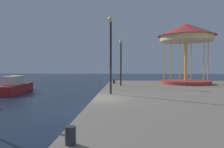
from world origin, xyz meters
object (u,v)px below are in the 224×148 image
object	(u,v)px
lamp_post_mid_promenade	(121,54)
bollard_south	(70,135)
lamp_post_near_edge	(111,42)
bollard_center	(114,81)
carousel	(186,38)
motorboat_red	(15,86)

from	to	relation	value
lamp_post_mid_promenade	bollard_south	size ratio (longest dim) A/B	10.11
lamp_post_near_edge	lamp_post_mid_promenade	size ratio (longest dim) A/B	1.16
bollard_center	lamp_post_near_edge	bearing A→B (deg)	-88.88
carousel	lamp_post_near_edge	world-z (taller)	carousel
carousel	lamp_post_near_edge	distance (m)	10.72
lamp_post_near_edge	bollard_south	xyz separation A→B (m)	(-0.38, -8.58, -2.98)
lamp_post_near_edge	bollard_south	bearing A→B (deg)	-92.55
lamp_post_mid_promenade	bollard_center	world-z (taller)	lamp_post_mid_promenade
lamp_post_mid_promenade	bollard_center	xyz separation A→B (m)	(-0.71, 2.56, -2.59)
motorboat_red	lamp_post_near_edge	bearing A→B (deg)	-35.71
lamp_post_mid_promenade	bollard_south	bearing A→B (deg)	-93.76
bollard_south	motorboat_red	bearing A→B (deg)	120.71
motorboat_red	bollard_center	bearing A→B (deg)	7.85
carousel	lamp_post_mid_promenade	world-z (taller)	carousel
lamp_post_near_edge	bollard_center	bearing A→B (deg)	91.12
carousel	lamp_post_mid_promenade	xyz separation A→B (m)	(-6.24, -2.60, -1.61)
motorboat_red	lamp_post_mid_promenade	xyz separation A→B (m)	(10.11, -1.26, 3.00)
lamp_post_near_edge	motorboat_red	bearing A→B (deg)	144.29
lamp_post_near_edge	lamp_post_mid_promenade	xyz separation A→B (m)	(0.55, 5.61, -0.39)
motorboat_red	carousel	xyz separation A→B (m)	(16.35, 1.33, 4.62)
lamp_post_mid_promenade	bollard_south	distance (m)	14.45
motorboat_red	lamp_post_mid_promenade	world-z (taller)	lamp_post_mid_promenade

